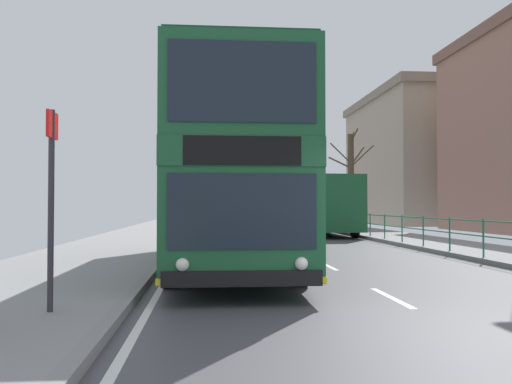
% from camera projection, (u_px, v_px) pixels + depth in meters
% --- Properties ---
extents(ground, '(15.80, 140.00, 0.20)m').
position_uv_depth(ground, '(407.00, 333.00, 6.35)').
color(ground, '#46464B').
extents(double_decker_bus_main, '(2.79, 10.19, 4.33)m').
position_uv_depth(double_decker_bus_main, '(230.00, 176.00, 13.09)').
color(double_decker_bus_main, '#19512D').
rests_on(double_decker_bus_main, ground).
extents(background_bus_far_lane, '(2.78, 9.24, 3.01)m').
position_uv_depth(background_bus_far_lane, '(318.00, 204.00, 28.89)').
color(background_bus_far_lane, '#19512D').
rests_on(background_bus_far_lane, ground).
extents(pedestrian_railing_far_kerb, '(0.05, 24.75, 1.04)m').
position_uv_depth(pedestrian_railing_far_kerb, '(402.00, 224.00, 20.84)').
color(pedestrian_railing_far_kerb, '#236B4C').
rests_on(pedestrian_railing_far_kerb, ground).
extents(bus_stop_sign_near, '(0.08, 0.44, 2.69)m').
position_uv_depth(bus_stop_sign_near, '(51.00, 187.00, 7.15)').
color(bus_stop_sign_near, '#2D2D33').
rests_on(bus_stop_sign_near, ground).
extents(bare_tree_far_00, '(3.14, 2.13, 6.39)m').
position_uv_depth(bare_tree_far_00, '(351.00, 178.00, 35.32)').
color(bare_tree_far_00, '#4C3D2D').
rests_on(bare_tree_far_00, ground).
extents(background_building_01, '(12.67, 16.91, 11.39)m').
position_uv_depth(background_building_01, '(436.00, 159.00, 47.93)').
color(background_building_01, gray).
rests_on(background_building_01, ground).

